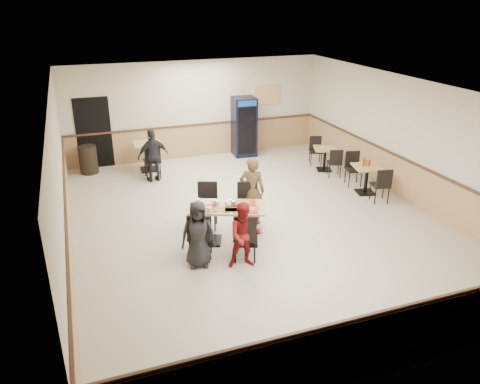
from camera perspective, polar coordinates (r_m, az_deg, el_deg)
name	(u,v)px	position (r m, az deg, el deg)	size (l,w,h in m)	color
ground	(255,220)	(10.75, 1.78, -3.46)	(10.00, 10.00, 0.00)	beige
room_shell	(280,155)	(13.36, 4.88, 4.48)	(10.00, 10.00, 10.00)	silver
main_table	(227,218)	(9.60, -1.54, -3.23)	(1.70, 1.28, 0.82)	black
main_chairs	(225,219)	(9.61, -1.86, -3.36)	(1.92, 2.16, 1.04)	black
diner_woman_left	(198,234)	(8.77, -5.12, -5.16)	(0.64, 0.42, 1.31)	black
diner_woman_right	(245,235)	(8.71, 0.61, -5.31)	(0.63, 0.49, 1.30)	maroon
diner_man_opposite	(252,191)	(10.33, 1.47, 0.15)	(0.57, 0.37, 1.56)	brown
lone_diner	(153,156)	(13.00, -10.53, 4.37)	(0.86, 0.36, 1.47)	black
tabletop_clutter	(227,207)	(9.41, -1.57, -1.79)	(1.40, 0.92, 0.12)	red
side_table_near	(367,175)	(12.48, 15.19, 1.97)	(0.83, 0.83, 0.74)	black
side_table_near_chair_south	(380,184)	(12.04, 16.74, 0.92)	(0.43, 0.43, 0.93)	black
side_table_near_chair_north	(354,169)	(12.94, 13.73, 2.76)	(0.43, 0.43, 0.93)	black
side_table_far	(325,155)	(13.91, 10.31, 4.41)	(0.82, 0.82, 0.68)	black
side_table_far_chair_south	(334,162)	(13.48, 11.44, 3.62)	(0.40, 0.40, 0.86)	black
side_table_far_chair_north	(316,151)	(14.37, 9.23, 4.98)	(0.40, 0.40, 0.86)	black
condiment_caddy	(366,163)	(12.39, 15.10, 3.48)	(0.23, 0.06, 0.20)	#A42E0B
back_table	(148,152)	(13.93, -11.16, 4.78)	(0.80, 0.80, 0.82)	black
back_table_chair_lone	(152,160)	(13.32, -10.67, 3.86)	(0.48, 0.48, 1.04)	black
pepsi_cooler	(244,127)	(14.95, 0.51, 7.97)	(0.76, 0.77, 1.86)	black
trash_bin	(88,160)	(14.18, -18.02, 3.79)	(0.52, 0.52, 0.81)	black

